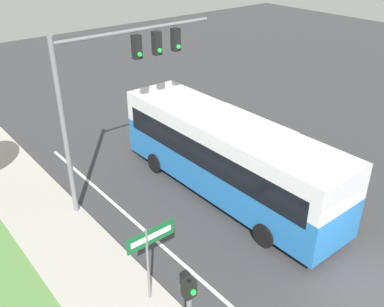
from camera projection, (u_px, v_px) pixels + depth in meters
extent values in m
plane|color=#38383A|center=(361.00, 291.00, 13.42)|extent=(80.00, 80.00, 0.00)
cube|color=#236BB7|center=(226.00, 169.00, 17.77)|extent=(2.60, 10.85, 1.64)
cube|color=silver|center=(227.00, 137.00, 17.07)|extent=(2.60, 10.85, 1.34)
cube|color=black|center=(227.00, 147.00, 17.29)|extent=(2.64, 9.98, 1.01)
cube|color=silver|center=(243.00, 125.00, 16.14)|extent=(1.82, 3.80, 0.24)
cylinder|color=black|center=(156.00, 163.00, 19.72)|extent=(0.28, 0.91, 0.91)
cylinder|color=black|center=(197.00, 147.00, 21.11)|extent=(0.28, 0.91, 0.91)
cylinder|color=black|center=(265.00, 235.00, 15.13)|extent=(0.28, 0.91, 0.91)
cylinder|color=black|center=(308.00, 209.00, 16.52)|extent=(0.28, 0.91, 0.91)
cylinder|color=slate|center=(65.00, 134.00, 15.43)|extent=(0.20, 0.20, 6.98)
cylinder|color=slate|center=(138.00, 30.00, 15.77)|extent=(6.68, 0.14, 0.14)
cube|color=black|center=(137.00, 47.00, 16.01)|extent=(0.32, 0.28, 0.90)
sphere|color=#1ED838|center=(140.00, 55.00, 16.01)|extent=(0.18, 0.18, 0.18)
cube|color=black|center=(157.00, 43.00, 16.53)|extent=(0.32, 0.28, 0.90)
sphere|color=#1ED838|center=(160.00, 50.00, 16.52)|extent=(0.18, 0.18, 0.18)
cube|color=black|center=(176.00, 40.00, 17.04)|extent=(0.32, 0.28, 0.90)
sphere|color=#1ED838|center=(178.00, 47.00, 17.03)|extent=(0.18, 0.18, 0.18)
cube|color=black|center=(189.00, 288.00, 9.44)|extent=(0.28, 0.24, 0.44)
sphere|color=#1ED838|center=(193.00, 292.00, 9.33)|extent=(0.14, 0.14, 0.14)
cylinder|color=slate|center=(148.00, 267.00, 12.47)|extent=(0.08, 0.08, 2.69)
cube|color=#145B2D|center=(151.00, 236.00, 12.07)|extent=(1.60, 0.03, 0.52)
cube|color=white|center=(151.00, 237.00, 12.05)|extent=(1.36, 0.01, 0.18)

